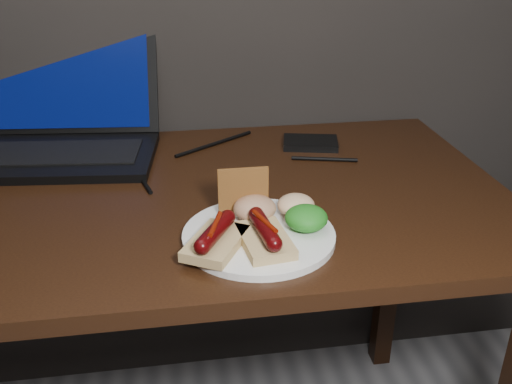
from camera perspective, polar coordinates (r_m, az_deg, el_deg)
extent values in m
cube|color=black|center=(1.09, -11.65, -1.10)|extent=(1.40, 0.70, 0.03)
cube|color=black|center=(1.64, 13.33, -6.50)|extent=(0.05, 0.05, 0.72)
cube|color=black|center=(1.29, -19.39, 3.32)|extent=(0.44, 0.29, 0.02)
cube|color=black|center=(1.28, -19.46, 3.75)|extent=(0.36, 0.17, 0.00)
cube|color=black|center=(1.40, -18.42, 10.51)|extent=(0.42, 0.13, 0.23)
cube|color=#090E5B|center=(1.40, -18.42, 10.51)|extent=(0.38, 0.11, 0.20)
cube|color=black|center=(1.30, 5.47, 4.91)|extent=(0.14, 0.10, 0.02)
cylinder|color=black|center=(1.17, -11.61, 1.69)|extent=(0.06, 0.18, 0.01)
cylinder|color=black|center=(1.31, -4.18, 4.84)|extent=(0.18, 0.13, 0.01)
cylinder|color=black|center=(1.23, 6.86, 3.29)|extent=(0.14, 0.04, 0.01)
cylinder|color=white|center=(0.92, 0.28, -4.38)|extent=(0.31, 0.31, 0.01)
cube|color=#DBBC81|center=(0.88, -4.04, -5.11)|extent=(0.12, 0.13, 0.02)
cylinder|color=#530507|center=(0.87, -4.09, -3.95)|extent=(0.07, 0.10, 0.02)
sphere|color=#530507|center=(0.83, -5.43, -5.47)|extent=(0.02, 0.02, 0.02)
sphere|color=#530507|center=(0.91, -2.86, -2.55)|extent=(0.03, 0.02, 0.02)
cylinder|color=#611204|center=(0.86, -4.11, -3.23)|extent=(0.03, 0.07, 0.01)
cube|color=#DBBC81|center=(0.88, 0.87, -4.83)|extent=(0.08, 0.12, 0.02)
cylinder|color=#530507|center=(0.87, 0.88, -3.67)|extent=(0.04, 0.10, 0.02)
sphere|color=#530507|center=(0.83, 1.84, -5.22)|extent=(0.03, 0.02, 0.02)
sphere|color=#530507|center=(0.91, 0.01, -2.26)|extent=(0.03, 0.02, 0.02)
cylinder|color=#611204|center=(0.87, 0.89, -2.96)|extent=(0.03, 0.07, 0.01)
cube|color=#9F662B|center=(0.96, -1.28, 0.05)|extent=(0.09, 0.01, 0.08)
ellipsoid|color=#166013|center=(0.93, 5.05, -2.60)|extent=(0.07, 0.07, 0.04)
ellipsoid|color=maroon|center=(0.95, -0.14, -1.63)|extent=(0.07, 0.07, 0.04)
ellipsoid|color=beige|center=(0.97, 4.02, -1.32)|extent=(0.06, 0.06, 0.04)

